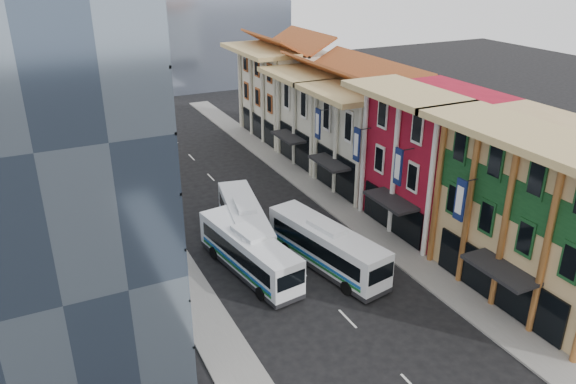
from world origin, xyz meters
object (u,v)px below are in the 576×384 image
shophouse_tan (550,215)px  bus_left_far (245,223)px  office_tower (19,88)px  bus_left_near (249,251)px  bus_right (327,246)px

shophouse_tan → bus_left_far: (-16.12, 15.81, -4.16)m
office_tower → bus_left_near: (13.38, -2.65, -13.21)m
office_tower → bus_right: size_ratio=2.61×
office_tower → bus_right: 23.55m
office_tower → bus_left_far: office_tower is taller
shophouse_tan → bus_left_near: bearing=147.2°
bus_right → bus_left_far: bearing=111.9°
bus_left_far → bus_right: 7.59m
bus_left_far → shophouse_tan: bearing=-33.7°
bus_left_far → bus_right: (4.12, -6.37, 0.01)m
office_tower → bus_right: (19.00, -4.56, -13.15)m
bus_left_near → bus_left_far: (1.50, 4.46, 0.05)m
shophouse_tan → office_tower: bearing=155.7°
bus_left_far → bus_right: bus_right is taller
shophouse_tan → office_tower: size_ratio=0.47×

